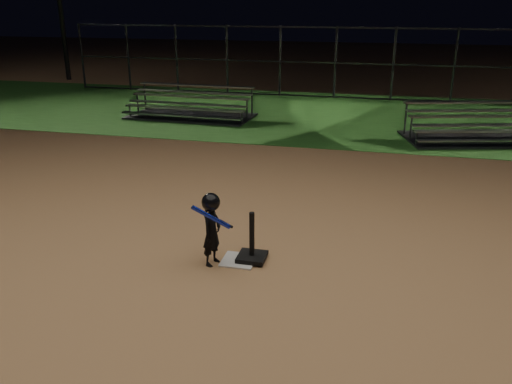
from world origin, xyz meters
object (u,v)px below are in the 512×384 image
(batting_tee, at_px, (252,251))
(bleacher_right, at_px, (480,134))
(home_plate, at_px, (239,260))
(child_batter, at_px, (212,227))
(bleacher_left, at_px, (191,111))

(batting_tee, xyz_separation_m, bleacher_right, (4.02, 7.65, 0.04))
(home_plate, distance_m, child_batter, 0.64)
(home_plate, height_order, batting_tee, batting_tee)
(home_plate, bearing_deg, bleacher_right, 61.48)
(home_plate, relative_size, bleacher_right, 0.11)
(child_batter, bearing_deg, batting_tee, -51.13)
(home_plate, bearing_deg, child_batter, -155.29)
(batting_tee, xyz_separation_m, bleacher_left, (-4.05, 8.58, 0.04))
(bleacher_left, distance_m, bleacher_right, 8.13)
(child_batter, height_order, bleacher_left, child_batter)
(home_plate, height_order, bleacher_right, bleacher_right)
(home_plate, bearing_deg, batting_tee, 21.61)
(bleacher_left, height_order, bleacher_right, bleacher_left)
(bleacher_left, bearing_deg, bleacher_right, -3.97)
(bleacher_right, bearing_deg, home_plate, -133.39)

